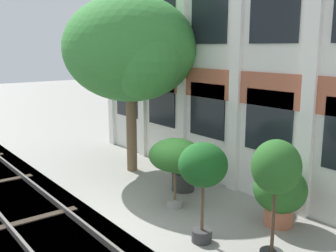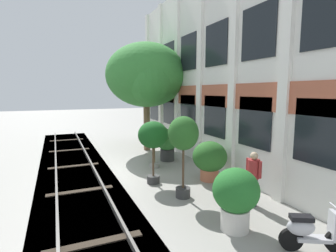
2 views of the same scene
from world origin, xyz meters
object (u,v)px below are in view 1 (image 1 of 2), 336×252
object	(u,v)px
broadleaf_tree	(130,52)
potted_plant_terracotta_small	(203,169)
potted_plant_stone_basin	(183,162)
potted_plant_low_pan	(276,173)
potted_plant_fluted_column	(280,192)
potted_plant_tall_urn	(175,156)

from	to	relation	value
broadleaf_tree	potted_plant_terracotta_small	size ratio (longest dim) A/B	2.63
broadleaf_tree	potted_plant_stone_basin	bearing A→B (deg)	3.02
potted_plant_low_pan	broadleaf_tree	bearing A→B (deg)	170.44
potted_plant_stone_basin	potted_plant_fluted_column	size ratio (longest dim) A/B	1.04
potted_plant_stone_basin	potted_plant_terracotta_small	xyz separation A→B (m)	(2.68, -1.70, 0.81)
potted_plant_low_pan	potted_plant_stone_basin	bearing A→B (deg)	163.11
broadleaf_tree	potted_plant_fluted_column	world-z (taller)	broadleaf_tree
broadleaf_tree	potted_plant_low_pan	bearing A→B (deg)	-9.56
potted_plant_stone_basin	potted_plant_terracotta_small	bearing A→B (deg)	-32.36
broadleaf_tree	potted_plant_tall_urn	bearing A→B (deg)	-13.61
potted_plant_low_pan	potted_plant_terracotta_small	xyz separation A→B (m)	(-1.55, -0.41, -0.22)
potted_plant_terracotta_small	potted_plant_tall_urn	bearing A→B (deg)	158.46
potted_plant_low_pan	potted_plant_tall_urn	size ratio (longest dim) A/B	1.36
broadleaf_tree	potted_plant_terracotta_small	xyz separation A→B (m)	(5.27, -1.56, -2.37)
potted_plant_tall_urn	potted_plant_terracotta_small	size ratio (longest dim) A/B	0.83
potted_plant_low_pan	potted_plant_tall_urn	world-z (taller)	potted_plant_low_pan
potted_plant_stone_basin	potted_plant_terracotta_small	world-z (taller)	potted_plant_terracotta_small
broadleaf_tree	potted_plant_stone_basin	distance (m)	4.11
potted_plant_stone_basin	potted_plant_fluted_column	bearing A→B (deg)	5.84
broadleaf_tree	potted_plant_low_pan	size ratio (longest dim) A/B	2.32
potted_plant_stone_basin	potted_plant_fluted_column	distance (m)	3.22
broadleaf_tree	potted_plant_tall_urn	world-z (taller)	broadleaf_tree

